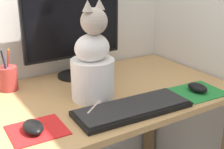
# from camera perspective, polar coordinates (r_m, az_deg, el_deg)

# --- Properties ---
(desk) EXTENTS (1.25, 0.66, 0.71)m
(desk) POSITION_cam_1_polar(r_m,az_deg,el_deg) (1.35, -4.31, -7.76)
(desk) COLOR tan
(desk) RESTS_ON ground_plane
(monitor) EXTENTS (0.48, 0.17, 0.39)m
(monitor) POSITION_cam_1_polar(r_m,az_deg,el_deg) (1.46, -7.07, 7.77)
(monitor) COLOR black
(monitor) RESTS_ON desk
(keyboard) EXTENTS (0.45, 0.19, 0.02)m
(keyboard) POSITION_cam_1_polar(r_m,az_deg,el_deg) (1.17, 3.80, -6.16)
(keyboard) COLOR black
(keyboard) RESTS_ON desk
(mousepad_left) EXTENTS (0.19, 0.17, 0.00)m
(mousepad_left) POSITION_cam_1_polar(r_m,az_deg,el_deg) (1.07, -13.51, -9.86)
(mousepad_left) COLOR red
(mousepad_left) RESTS_ON desk
(mousepad_right) EXTENTS (0.21, 0.19, 0.00)m
(mousepad_right) POSITION_cam_1_polar(r_m,az_deg,el_deg) (1.38, 15.40, -3.03)
(mousepad_right) COLOR #238438
(mousepad_right) RESTS_ON desk
(computer_mouse_left) EXTENTS (0.06, 0.10, 0.03)m
(computer_mouse_left) POSITION_cam_1_polar(r_m,az_deg,el_deg) (1.06, -14.24, -9.26)
(computer_mouse_left) COLOR black
(computer_mouse_left) RESTS_ON mousepad_left
(computer_mouse_right) EXTENTS (0.06, 0.10, 0.04)m
(computer_mouse_right) POSITION_cam_1_polar(r_m,az_deg,el_deg) (1.37, 15.35, -2.31)
(computer_mouse_right) COLOR black
(computer_mouse_right) RESTS_ON mousepad_right
(cat) EXTENTS (0.22, 0.27, 0.40)m
(cat) POSITION_cam_1_polar(r_m,az_deg,el_deg) (1.23, -3.51, 2.00)
(cat) COLOR white
(cat) RESTS_ON desk
(pen_cup) EXTENTS (0.08, 0.08, 0.18)m
(pen_cup) POSITION_cam_1_polar(r_m,az_deg,el_deg) (1.41, -18.47, -0.61)
(pen_cup) COLOR #B23833
(pen_cup) RESTS_ON desk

